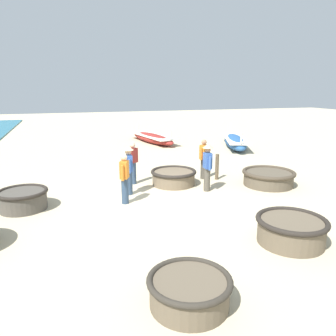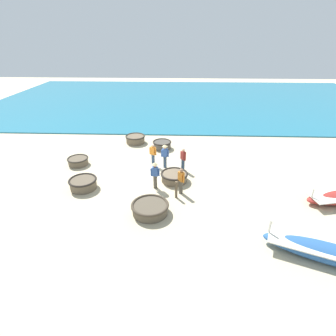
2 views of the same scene
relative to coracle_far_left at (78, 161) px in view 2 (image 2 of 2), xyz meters
The scene contains 15 objects.
ground_plane 4.87m from the coracle_far_left, 76.89° to the left, with size 80.00×80.00×0.00m, color #C6B793.
sea 21.83m from the coracle_far_left, 156.41° to the left, with size 28.00×52.00×0.10m, color teal.
coracle_far_left is the anchor object (origin of this frame).
coracle_tilted 3.37m from the coracle_far_left, 24.26° to the left, with size 1.63×1.63×0.62m.
coracle_front_left 6.43m from the coracle_far_left, 118.69° to the left, with size 1.46×1.46×0.59m.
coracle_beside_post 7.66m from the coracle_far_left, 46.26° to the left, with size 1.92×1.92×0.56m.
coracle_upturned 5.37m from the coracle_far_left, 141.26° to the left, with size 1.62×1.62×0.63m.
coracle_front_right 6.99m from the coracle_far_left, 73.47° to the left, with size 1.69×1.69×0.55m.
long_boat_red_hull 15.37m from the coracle_far_left, 58.25° to the left, with size 3.00×5.28×1.20m.
fisherman_hauling 6.08m from the coracle_far_left, 88.22° to the left, with size 0.36×0.53×1.67m.
fisherman_standing_left 5.24m from the coracle_far_left, 91.17° to the left, with size 0.34×0.49×1.57m.
fisherman_crouching 7.88m from the coracle_far_left, 64.60° to the left, with size 0.44×0.38×1.57m.
fisherman_with_hat 7.29m from the coracle_far_left, 85.43° to the left, with size 0.46×0.37×1.57m.
fisherman_by_coracle 6.32m from the coracle_far_left, 63.04° to the left, with size 0.36×0.53×1.67m.
mooring_post_mid_beach 7.84m from the coracle_far_left, 60.74° to the left, with size 0.14×0.14×1.01m, color brown.
Camera 2 is at (14.93, 2.13, 8.17)m, focal length 28.00 mm.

